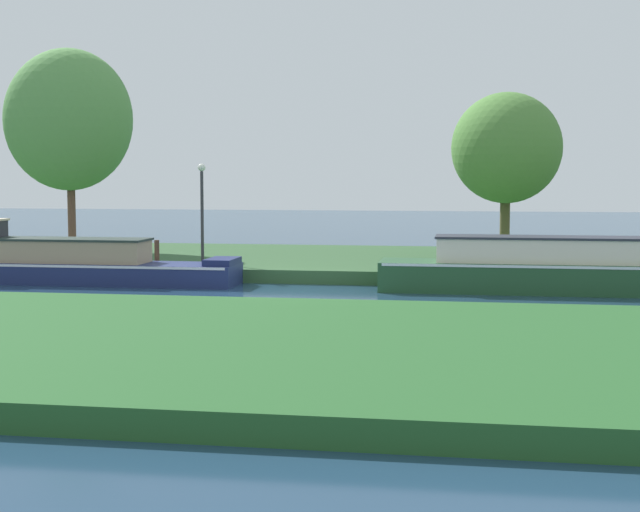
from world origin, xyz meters
The scene contains 9 objects.
ground_plane centered at (0.00, 0.00, 0.00)m, with size 120.00×120.00×0.00m, color navy.
riverbank_far centered at (0.00, 7.00, 0.20)m, with size 72.00×10.00×0.40m, color #2E512E.
riverbank_near centered at (0.00, -9.00, 0.20)m, with size 72.00×10.00×0.40m, color #245626.
forest_barge centered at (8.17, 1.20, 0.67)m, with size 10.80×1.72×1.51m.
navy_narrowboat centered at (-6.61, 1.20, 0.59)m, with size 9.35×1.71×1.86m.
willow_tree_left centered at (-9.66, 8.05, 5.19)m, with size 4.87×3.32×7.39m.
willow_tree_centre centered at (6.17, 8.23, 4.08)m, with size 3.76×4.06×5.58m.
lamp_post centered at (-3.34, 3.87, 2.34)m, with size 0.24×0.24×3.12m.
mooring_post_near centered at (-4.40, 2.62, 0.80)m, with size 0.15×0.15×0.79m, color #493329.
Camera 1 is at (5.07, -24.14, 3.12)m, focal length 51.86 mm.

